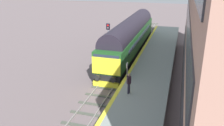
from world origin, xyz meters
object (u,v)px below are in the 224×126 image
at_px(diesel_locomotive, 130,36).
at_px(waiting_passenger, 129,82).
at_px(signal_post_near, 108,37).
at_px(platform_number_sign, 127,70).

relative_size(diesel_locomotive, waiting_passenger, 12.31).
height_order(signal_post_near, waiting_passenger, signal_post_near).
xyz_separation_m(signal_post_near, platform_number_sign, (4.14, -7.95, -0.55)).
height_order(signal_post_near, platform_number_sign, signal_post_near).
xyz_separation_m(diesel_locomotive, signal_post_near, (-2.07, -2.63, 0.25)).
xyz_separation_m(signal_post_near, waiting_passenger, (4.71, -9.78, -0.75)).
height_order(platform_number_sign, waiting_passenger, platform_number_sign).
bearing_deg(diesel_locomotive, waiting_passenger, -77.98).
bearing_deg(signal_post_near, platform_number_sign, -62.48).
distance_m(diesel_locomotive, signal_post_near, 3.36).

